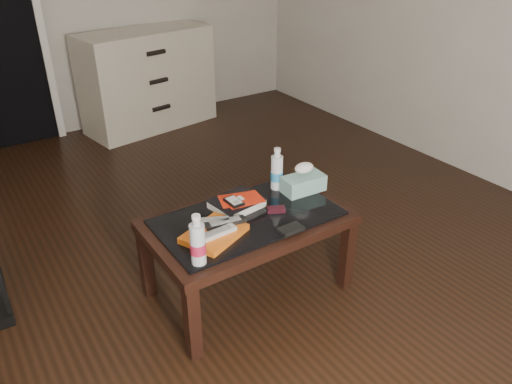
# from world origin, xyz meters

# --- Properties ---
(ground) EXTENTS (5.00, 5.00, 0.00)m
(ground) POSITION_xyz_m (0.00, 0.00, 0.00)
(ground) COLOR black
(ground) RESTS_ON ground
(coffee_table) EXTENTS (1.00, 0.60, 0.46)m
(coffee_table) POSITION_xyz_m (0.27, -0.35, 0.40)
(coffee_table) COLOR black
(coffee_table) RESTS_ON ground
(dresser) EXTENTS (1.27, 0.69, 0.90)m
(dresser) POSITION_xyz_m (0.83, 2.23, 0.45)
(dresser) COLOR beige
(dresser) RESTS_ON ground
(magazines) EXTENTS (0.34, 0.30, 0.03)m
(magazines) POSITION_xyz_m (0.05, -0.42, 0.48)
(magazines) COLOR orange
(magazines) RESTS_ON coffee_table
(remote_silver) EXTENTS (0.20, 0.06, 0.02)m
(remote_silver) POSITION_xyz_m (0.04, -0.45, 0.50)
(remote_silver) COLOR silver
(remote_silver) RESTS_ON magazines
(remote_black_front) EXTENTS (0.21, 0.09, 0.02)m
(remote_black_front) POSITION_xyz_m (0.12, -0.40, 0.50)
(remote_black_front) COLOR black
(remote_black_front) RESTS_ON magazines
(remote_black_back) EXTENTS (0.20, 0.13, 0.02)m
(remote_black_back) POSITION_xyz_m (0.08, -0.35, 0.50)
(remote_black_back) COLOR black
(remote_black_back) RESTS_ON magazines
(textbook) EXTENTS (0.27, 0.23, 0.05)m
(textbook) POSITION_xyz_m (0.28, -0.25, 0.48)
(textbook) COLOR black
(textbook) RESTS_ON coffee_table
(dvd_mailers) EXTENTS (0.22, 0.19, 0.01)m
(dvd_mailers) POSITION_xyz_m (0.28, -0.26, 0.51)
(dvd_mailers) COLOR red
(dvd_mailers) RESTS_ON textbook
(ipod) EXTENTS (0.07, 0.11, 0.02)m
(ipod) POSITION_xyz_m (0.24, -0.28, 0.52)
(ipod) COLOR black
(ipod) RESTS_ON dvd_mailers
(flip_phone) EXTENTS (0.10, 0.08, 0.02)m
(flip_phone) POSITION_xyz_m (0.42, -0.39, 0.47)
(flip_phone) COLOR black
(flip_phone) RESTS_ON coffee_table
(wallet) EXTENTS (0.12, 0.07, 0.02)m
(wallet) POSITION_xyz_m (0.37, -0.58, 0.47)
(wallet) COLOR black
(wallet) RESTS_ON coffee_table
(water_bottle_left) EXTENTS (0.07, 0.07, 0.24)m
(water_bottle_left) POSITION_xyz_m (-0.11, -0.56, 0.58)
(water_bottle_left) COLOR silver
(water_bottle_left) RESTS_ON coffee_table
(water_bottle_right) EXTENTS (0.08, 0.08, 0.24)m
(water_bottle_right) POSITION_xyz_m (0.57, -0.19, 0.58)
(water_bottle_right) COLOR silver
(water_bottle_right) RESTS_ON coffee_table
(tissue_box) EXTENTS (0.24, 0.13, 0.09)m
(tissue_box) POSITION_xyz_m (0.67, -0.30, 0.51)
(tissue_box) COLOR teal
(tissue_box) RESTS_ON coffee_table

